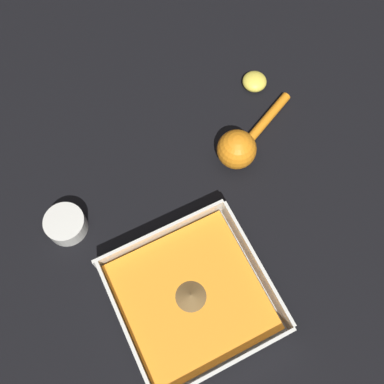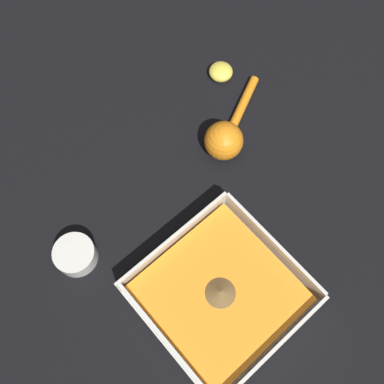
{
  "view_description": "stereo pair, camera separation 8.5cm",
  "coord_description": "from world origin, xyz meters",
  "px_view_note": "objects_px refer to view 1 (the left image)",
  "views": [
    {
      "loc": [
        0.06,
        0.15,
        0.81
      ],
      "look_at": [
        -0.09,
        -0.15,
        0.03
      ],
      "focal_mm": 42.0,
      "sensor_mm": 36.0,
      "label": 1
    },
    {
      "loc": [
        0.13,
        0.1,
        0.81
      ],
      "look_at": [
        -0.09,
        -0.15,
        0.03
      ],
      "focal_mm": 42.0,
      "sensor_mm": 36.0,
      "label": 2
    }
  ],
  "objects_px": {
    "spice_bowl": "(66,225)",
    "lemon_squeezer": "(240,146)",
    "lemon_half": "(255,82)",
    "square_dish": "(193,297)"
  },
  "relations": [
    {
      "from": "square_dish",
      "to": "spice_bowl",
      "type": "distance_m",
      "value": 0.27
    },
    {
      "from": "lemon_squeezer",
      "to": "lemon_half",
      "type": "relative_size",
      "value": 4.04
    },
    {
      "from": "spice_bowl",
      "to": "lemon_squeezer",
      "type": "bearing_deg",
      "value": 178.83
    },
    {
      "from": "lemon_squeezer",
      "to": "square_dish",
      "type": "bearing_deg",
      "value": 20.69
    },
    {
      "from": "spice_bowl",
      "to": "lemon_squeezer",
      "type": "relative_size",
      "value": 0.36
    },
    {
      "from": "square_dish",
      "to": "lemon_half",
      "type": "relative_size",
      "value": 4.95
    },
    {
      "from": "spice_bowl",
      "to": "lemon_half",
      "type": "relative_size",
      "value": 1.46
    },
    {
      "from": "spice_bowl",
      "to": "lemon_squeezer",
      "type": "xyz_separation_m",
      "value": [
        -0.36,
        0.01,
        0.02
      ]
    },
    {
      "from": "square_dish",
      "to": "lemon_squeezer",
      "type": "bearing_deg",
      "value": -134.18
    },
    {
      "from": "square_dish",
      "to": "lemon_half",
      "type": "xyz_separation_m",
      "value": [
        -0.32,
        -0.35,
        -0.0
      ]
    }
  ]
}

